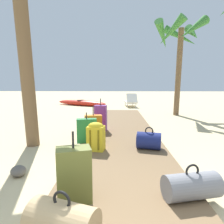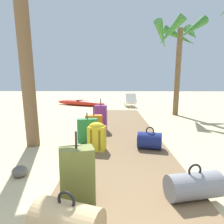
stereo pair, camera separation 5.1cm
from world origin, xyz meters
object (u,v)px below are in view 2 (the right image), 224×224
object	(u,v)px
suitcase_orange	(94,126)
kayak	(80,103)
duffel_bag_tan	(67,222)
suitcase_green	(87,131)
suitcase_purple	(101,118)
palm_tree_far_right	(178,40)
lounge_chair	(130,101)
duffel_bag_navy	(150,140)
backpack_yellow	(97,136)
duffel_bag_grey	(194,186)
suitcase_olive	(77,175)

from	to	relation	value
suitcase_orange	kayak	distance (m)	7.66
duffel_bag_tan	suitcase_green	distance (m)	2.78
suitcase_purple	kayak	world-z (taller)	suitcase_purple
suitcase_orange	palm_tree_far_right	world-z (taller)	palm_tree_far_right
lounge_chair	suitcase_green	bearing A→B (deg)	-101.19
duffel_bag_tan	suitcase_purple	size ratio (longest dim) A/B	0.73
duffel_bag_navy	backpack_yellow	distance (m)	1.05
suitcase_green	suitcase_purple	distance (m)	1.12
suitcase_orange	duffel_bag_grey	xyz separation A→B (m)	(1.42, -2.64, -0.11)
duffel_bag_grey	suitcase_orange	bearing A→B (deg)	118.32
duffel_bag_navy	kayak	xyz separation A→B (m)	(-2.89, 8.41, -0.08)
suitcase_green	suitcase_olive	world-z (taller)	suitcase_olive
duffel_bag_tan	lounge_chair	size ratio (longest dim) A/B	0.41
lounge_chair	backpack_yellow	bearing A→B (deg)	-98.63
backpack_yellow	palm_tree_far_right	size ratio (longest dim) A/B	0.14
suitcase_orange	kayak	xyz separation A→B (m)	(-1.67, 7.48, -0.17)
suitcase_green	suitcase_purple	world-z (taller)	suitcase_purple
duffel_bag_tan	palm_tree_far_right	xyz separation A→B (m)	(2.98, 7.09, 2.88)
duffel_bag_navy	suitcase_purple	xyz separation A→B (m)	(-1.08, 1.51, 0.18)
suitcase_olive	palm_tree_far_right	world-z (taller)	palm_tree_far_right
backpack_yellow	suitcase_purple	distance (m)	1.62
duffel_bag_tan	palm_tree_far_right	world-z (taller)	palm_tree_far_right
suitcase_orange	suitcase_green	bearing A→B (deg)	-99.57
duffel_bag_tan	suitcase_olive	world-z (taller)	suitcase_olive
duffel_bag_tan	suitcase_purple	xyz separation A→B (m)	(-0.01, 3.86, 0.18)
backpack_yellow	lounge_chair	distance (m)	8.06
duffel_bag_tan	kayak	world-z (taller)	duffel_bag_tan
duffel_bag_navy	palm_tree_far_right	bearing A→B (deg)	68.12
duffel_bag_grey	lounge_chair	size ratio (longest dim) A/B	0.43
duffel_bag_navy	suitcase_purple	distance (m)	1.87
suitcase_green	suitcase_olive	size ratio (longest dim) A/B	0.84
suitcase_orange	suitcase_olive	bearing A→B (deg)	-87.53
backpack_yellow	suitcase_orange	world-z (taller)	suitcase_orange
suitcase_purple	palm_tree_far_right	distance (m)	5.16
backpack_yellow	suitcase_orange	distance (m)	1.05
lounge_chair	duffel_bag_navy	bearing A→B (deg)	-91.23
duffel_bag_tan	suitcase_olive	bearing A→B (deg)	92.40
duffel_bag_tan	lounge_chair	bearing A→B (deg)	83.05
suitcase_olive	kayak	xyz separation A→B (m)	(-1.79, 10.20, -0.21)
suitcase_orange	lounge_chair	size ratio (longest dim) A/B	0.46
suitcase_green	suitcase_olive	distance (m)	2.22
duffel_bag_tan	duffel_bag_grey	world-z (taller)	duffel_bag_tan
suitcase_orange	duffel_bag_grey	distance (m)	3.00
suitcase_purple	backpack_yellow	bearing A→B (deg)	-88.51
suitcase_olive	palm_tree_far_right	size ratio (longest dim) A/B	0.20
duffel_bag_grey	lounge_chair	xyz separation A→B (m)	(-0.04, 9.57, 0.10)
suitcase_olive	suitcase_purple	bearing A→B (deg)	89.71
suitcase_orange	suitcase_olive	size ratio (longest dim) A/B	0.91
suitcase_green	duffel_bag_navy	bearing A→B (deg)	-17.99
duffel_bag_tan	kayak	bearing A→B (deg)	99.56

